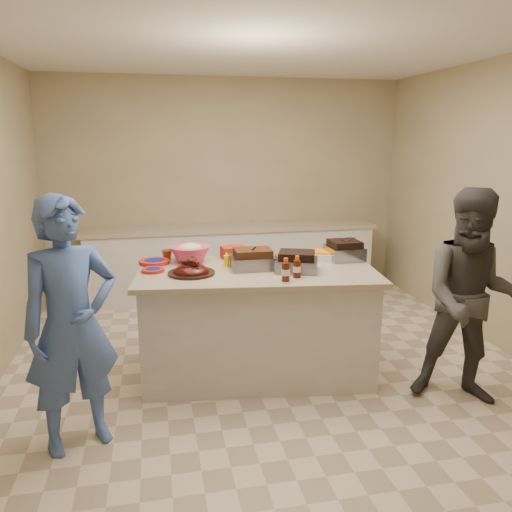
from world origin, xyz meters
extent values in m
cube|color=#47230F|center=(-0.15, 0.05, 0.91)|extent=(0.35, 0.27, 0.11)
cube|color=black|center=(0.18, -0.09, 0.91)|extent=(0.41, 0.37, 0.10)
cube|color=gray|center=(0.70, 0.20, 0.91)|extent=(0.30, 0.30, 0.12)
cylinder|color=silver|center=(0.09, 0.26, 0.91)|extent=(0.31, 0.31, 0.05)
cube|color=orange|center=(0.54, 0.24, 0.91)|extent=(0.36, 0.31, 0.08)
cylinder|color=#39150A|center=(0.02, -0.36, 0.91)|extent=(0.07, 0.07, 0.18)
cylinder|color=#39150A|center=(0.13, -0.28, 0.91)|extent=(0.06, 0.06, 0.17)
cylinder|color=yellow|center=(-0.35, 0.18, 0.91)|extent=(0.05, 0.05, 0.12)
imported|color=silver|center=(-0.19, 0.30, 0.91)|extent=(0.13, 0.05, 0.12)
cylinder|color=#9E1F13|center=(-0.95, 0.38, 0.91)|extent=(0.29, 0.29, 0.03)
cylinder|color=#9E1F13|center=(-0.96, 0.12, 0.91)|extent=(0.20, 0.20, 0.03)
imported|color=#8D3F15|center=(-0.83, 0.52, 0.91)|extent=(0.10, 0.10, 0.09)
cube|color=#9E1F13|center=(-0.25, 0.45, 0.91)|extent=(0.23, 0.19, 0.11)
imported|color=#4261A8|center=(-1.46, -0.75, 0.00)|extent=(1.24, 1.74, 0.39)
imported|color=#46433E|center=(1.34, -0.74, 0.00)|extent=(1.40, 1.80, 0.61)
camera|label=1|loc=(-0.93, -3.84, 1.96)|focal=35.00mm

